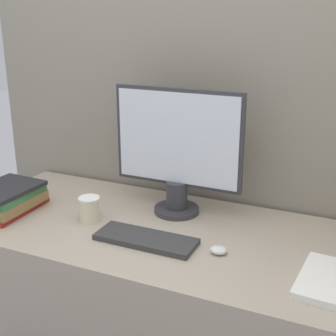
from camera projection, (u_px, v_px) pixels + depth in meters
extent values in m
cube|color=gray|center=(206.00, 159.00, 2.01)|extent=(2.09, 0.04, 1.77)
cube|color=tan|center=(169.00, 313.00, 1.84)|extent=(1.69, 0.71, 0.72)
cylinder|color=#333338|center=(177.00, 210.00, 1.88)|extent=(0.18, 0.18, 0.02)
cylinder|color=#333338|center=(177.00, 195.00, 1.86)|extent=(0.08, 0.08, 0.11)
cube|color=#333338|center=(178.00, 138.00, 1.79)|extent=(0.52, 0.02, 0.38)
cube|color=silver|center=(177.00, 139.00, 1.78)|extent=(0.49, 0.01, 0.35)
cube|color=#333333|center=(146.00, 239.00, 1.64)|extent=(0.36, 0.13, 0.02)
ellipsoid|color=silver|center=(218.00, 250.00, 1.56)|extent=(0.06, 0.05, 0.03)
cylinder|color=beige|center=(90.00, 210.00, 1.79)|extent=(0.08, 0.08, 0.09)
cylinder|color=white|center=(89.00, 198.00, 1.78)|extent=(0.08, 0.08, 0.01)
cube|color=maroon|center=(9.00, 208.00, 1.90)|extent=(0.19, 0.30, 0.02)
cube|color=olive|center=(10.00, 202.00, 1.88)|extent=(0.18, 0.27, 0.04)
cube|color=#38723F|center=(7.00, 194.00, 1.87)|extent=(0.19, 0.26, 0.03)
cube|color=#262628|center=(5.00, 189.00, 1.86)|extent=(0.22, 0.27, 0.02)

